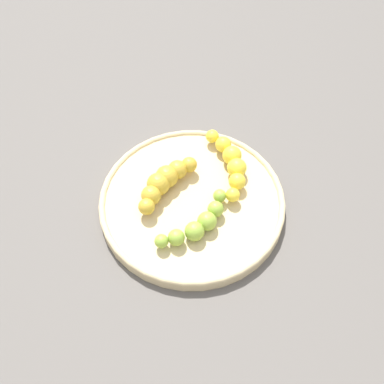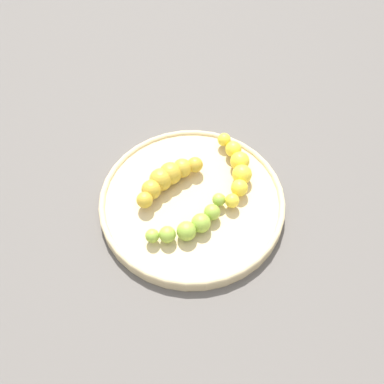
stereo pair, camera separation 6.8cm
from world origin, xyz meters
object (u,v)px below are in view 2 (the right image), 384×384
object	(u,v)px
banana_yellow	(237,168)
banana_green	(192,224)
fruit_bowl	(192,201)
banana_spotted	(167,178)

from	to	relation	value
banana_yellow	banana_green	bearing A→B (deg)	-128.63
fruit_bowl	banana_spotted	size ratio (longest dim) A/B	2.42
banana_spotted	banana_yellow	bearing A→B (deg)	-120.26
fruit_bowl	banana_yellow	distance (m)	0.09
banana_spotted	banana_green	size ratio (longest dim) A/B	1.00
banana_spotted	banana_yellow	size ratio (longest dim) A/B	0.92
banana_spotted	banana_yellow	world-z (taller)	banana_spotted
fruit_bowl	banana_spotted	world-z (taller)	banana_spotted
fruit_bowl	banana_green	distance (m)	0.06
banana_green	banana_yellow	xyz separation A→B (m)	(0.13, -0.02, 0.00)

